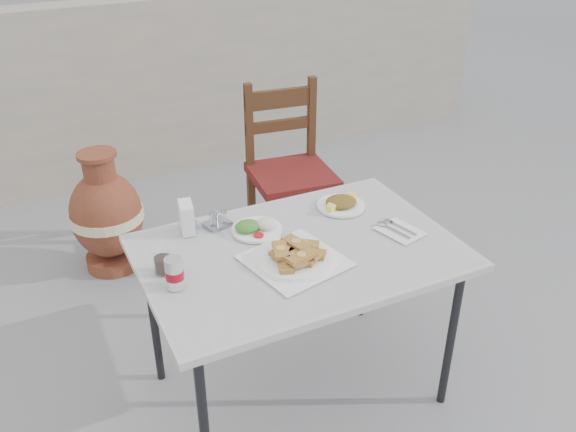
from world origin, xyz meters
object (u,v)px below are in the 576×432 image
cola_glass (163,261)px  chair (289,170)px  cafe_table (299,260)px  napkin_holder (187,217)px  salad_rice_plate (256,227)px  condiment_caddy (217,220)px  soda_can (174,273)px  terracotta_urn (107,215)px  salad_chopped_plate (341,203)px  pide_plate (295,254)px

cola_glass → chair: bearing=43.9°
cafe_table → napkin_holder: napkin_holder is taller
cafe_table → salad_rice_plate: size_ratio=5.95×
cafe_table → condiment_caddy: condiment_caddy is taller
soda_can → cola_glass: size_ratio=1.14×
cola_glass → terracotta_urn: (0.02, 1.21, -0.43)m
salad_chopped_plate → pide_plate: bearing=-143.0°
chair → cola_glass: bearing=-128.6°
pide_plate → salad_chopped_plate: pide_plate is taller
soda_can → chair: 1.43m
cafe_table → chair: chair is taller
soda_can → cafe_table: bearing=2.7°
chair → pide_plate: bearing=-108.9°
soda_can → terracotta_urn: size_ratio=0.16×
soda_can → terracotta_urn: (0.01, 1.31, -0.44)m
salad_rice_plate → soda_can: 0.44m
pide_plate → soda_can: (-0.42, 0.04, 0.03)m
pide_plate → chair: (0.53, 1.08, -0.24)m
cafe_table → cola_glass: size_ratio=12.12×
condiment_caddy → chair: bearing=46.2°
salad_chopped_plate → chair: size_ratio=0.21×
soda_can → napkin_holder: (0.16, 0.33, 0.00)m
pide_plate → chair: bearing=63.6°
soda_can → cola_glass: (-0.01, 0.10, -0.01)m
salad_rice_plate → soda_can: bearing=-152.0°
cafe_table → chair: size_ratio=1.23×
cola_glass → chair: (0.97, 0.93, -0.25)m
condiment_caddy → terracotta_urn: size_ratio=0.17×
soda_can → condiment_caddy: 0.42m
napkin_holder → terracotta_urn: (-0.15, 0.98, -0.44)m
salad_chopped_plate → soda_can: size_ratio=1.80×
chair → salad_chopped_plate: bearing=-95.0°
salad_chopped_plate → condiment_caddy: size_ratio=1.74×
salad_chopped_plate → napkin_holder: napkin_holder is taller
condiment_caddy → terracotta_urn: 1.11m
salad_rice_plate → salad_chopped_plate: 0.39m
chair → salad_rice_plate: bearing=-117.0°
pide_plate → soda_can: size_ratio=3.33×
salad_chopped_plate → chair: (0.18, 0.81, -0.22)m
cafe_table → salad_rice_plate: salad_rice_plate is taller
cola_glass → pide_plate: bearing=-18.7°
terracotta_urn → condiment_caddy: bearing=-75.1°
cafe_table → terracotta_urn: size_ratio=1.73×
salad_chopped_plate → cola_glass: cola_glass is taller
pide_plate → terracotta_urn: pide_plate is taller
cola_glass → condiment_caddy: 0.35m
cola_glass → terracotta_urn: size_ratio=0.14×
napkin_holder → condiment_caddy: napkin_holder is taller
cafe_table → salad_chopped_plate: (0.30, 0.20, 0.07)m
pide_plate → salad_rice_plate: 0.25m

